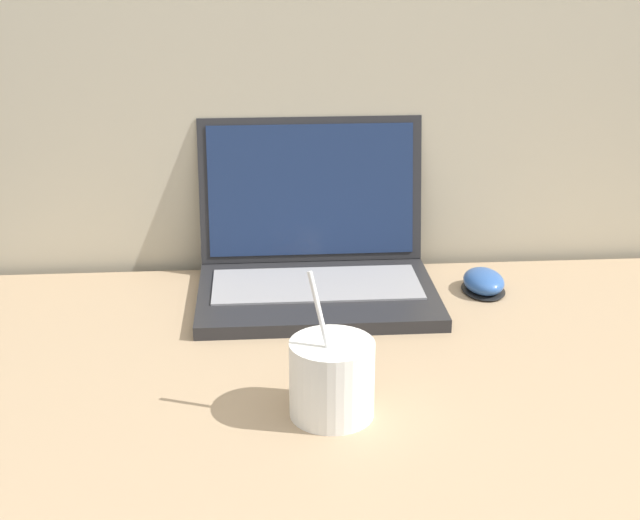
# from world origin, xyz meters

# --- Properties ---
(laptop) EXTENTS (0.37, 0.31, 0.26)m
(laptop) POSITION_xyz_m (-0.08, 0.62, 0.80)
(laptop) COLOR #232326
(laptop) RESTS_ON desk
(drink_cup) EXTENTS (0.10, 0.10, 0.18)m
(drink_cup) POSITION_xyz_m (-0.09, 0.23, 0.79)
(drink_cup) COLOR white
(drink_cup) RESTS_ON desk
(computer_mouse) EXTENTS (0.07, 0.09, 0.03)m
(computer_mouse) POSITION_xyz_m (0.19, 0.59, 0.75)
(computer_mouse) COLOR black
(computer_mouse) RESTS_ON desk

